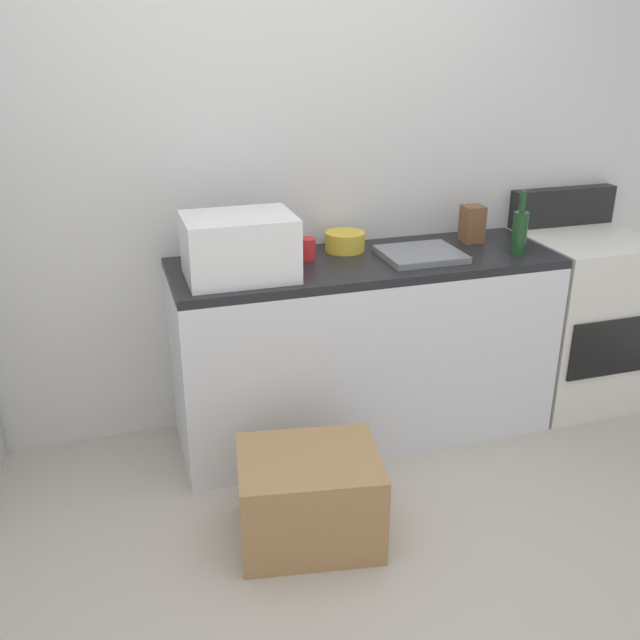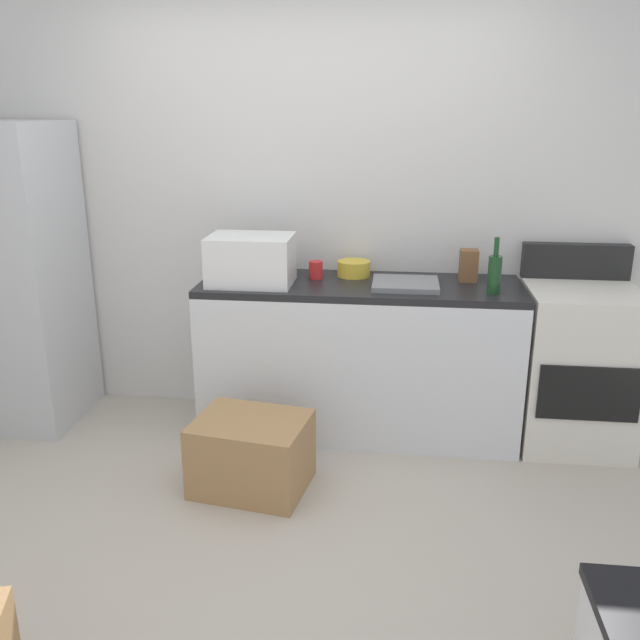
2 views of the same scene
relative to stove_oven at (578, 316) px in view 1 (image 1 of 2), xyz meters
name	(u,v)px [view 1 (image 1 of 2)]	position (x,y,z in m)	size (l,w,h in m)	color
ground_plane	(401,612)	(-1.52, -1.21, -0.47)	(6.00, 6.00, 0.00)	#B2A899
wall_back	(282,162)	(-1.52, 0.34, 0.83)	(5.00, 0.10, 2.60)	silver
kitchen_counter	(364,348)	(-1.22, -0.01, -0.02)	(1.80, 0.60, 0.90)	silver
stove_oven	(578,316)	(0.00, 0.00, 0.00)	(0.60, 0.61, 1.10)	silver
microwave	(239,247)	(-1.82, -0.09, 0.57)	(0.46, 0.34, 0.27)	white
sink_basin	(421,254)	(-0.97, -0.06, 0.45)	(0.36, 0.32, 0.03)	slate
wine_bottle	(520,231)	(-0.51, -0.14, 0.54)	(0.07, 0.07, 0.30)	#193F1E
coffee_mug	(307,249)	(-1.48, 0.07, 0.48)	(0.08, 0.08, 0.10)	red
knife_block	(472,224)	(-0.62, 0.11, 0.52)	(0.10, 0.10, 0.18)	brown
mixing_bowl	(345,241)	(-1.27, 0.15, 0.48)	(0.19, 0.19, 0.09)	gold
cardboard_box_medium	(309,497)	(-1.71, -0.72, -0.28)	(0.55, 0.43, 0.37)	#A37A4C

